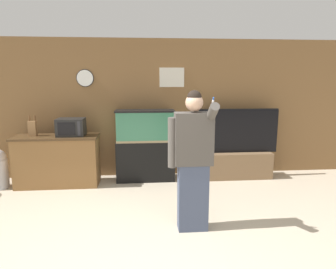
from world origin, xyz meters
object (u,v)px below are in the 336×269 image
at_px(counter_island, 58,161).
at_px(aquarium_on_stand, 145,145).
at_px(microwave, 71,127).
at_px(tv_on_stand, 237,157).
at_px(person_standing, 193,159).
at_px(knife_block, 32,128).

height_order(counter_island, aquarium_on_stand, aquarium_on_stand).
height_order(microwave, tv_on_stand, tv_on_stand).
xyz_separation_m(aquarium_on_stand, person_standing, (0.55, -1.93, 0.25)).
bearing_deg(aquarium_on_stand, person_standing, -73.98).
bearing_deg(counter_island, tv_on_stand, 2.49).
height_order(counter_island, microwave, microwave).
distance_m(counter_island, person_standing, 2.78).
xyz_separation_m(counter_island, aquarium_on_stand, (1.54, 0.16, 0.21)).
height_order(aquarium_on_stand, tv_on_stand, tv_on_stand).
distance_m(microwave, aquarium_on_stand, 1.35).
bearing_deg(tv_on_stand, microwave, -177.27).
bearing_deg(microwave, person_standing, -43.99).
height_order(aquarium_on_stand, person_standing, person_standing).
xyz_separation_m(knife_block, person_standing, (2.49, -1.81, -0.12)).
relative_size(knife_block, person_standing, 0.21).
distance_m(microwave, knife_block, 0.66).
bearing_deg(person_standing, knife_block, 144.07).
bearing_deg(person_standing, counter_island, 139.82).
bearing_deg(tv_on_stand, counter_island, -177.51).
distance_m(aquarium_on_stand, person_standing, 2.02).
relative_size(microwave, tv_on_stand, 0.30).
xyz_separation_m(microwave, knife_block, (-0.66, 0.04, -0.02)).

